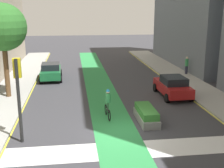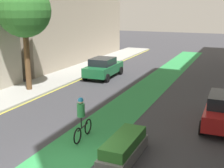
% 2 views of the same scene
% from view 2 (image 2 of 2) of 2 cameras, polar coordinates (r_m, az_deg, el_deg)
% --- Properties ---
extents(ground_plane, '(120.00, 120.00, 0.00)m').
position_cam_2_polar(ground_plane, '(10.82, -8.99, -15.56)').
color(ground_plane, '#38383D').
extents(bike_lane_paint, '(2.40, 60.00, 0.01)m').
position_cam_2_polar(bike_lane_paint, '(11.01, -10.76, -15.06)').
color(bike_lane_paint, '#2D8C47').
rests_on(bike_lane_paint, ground_plane).
extents(car_green_left_far, '(2.15, 4.26, 1.57)m').
position_cam_2_polar(car_green_left_far, '(23.54, -1.65, 3.19)').
color(car_green_left_far, '#196033').
rests_on(car_green_left_far, ground_plane).
extents(cyclist_in_lane, '(0.32, 1.73, 1.86)m').
position_cam_2_polar(cyclist_in_lane, '(12.44, -5.80, -6.40)').
color(cyclist_in_lane, black).
rests_on(cyclist_in_lane, ground_plane).
extents(street_tree_near, '(3.38, 3.38, 6.76)m').
position_cam_2_polar(street_tree_near, '(19.75, -16.50, 13.26)').
color(street_tree_near, brown).
rests_on(street_tree_near, sidewalk_left).
extents(median_planter, '(0.99, 2.80, 0.85)m').
position_cam_2_polar(median_planter, '(11.12, 2.27, -12.15)').
color(median_planter, slate).
rests_on(median_planter, ground_plane).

